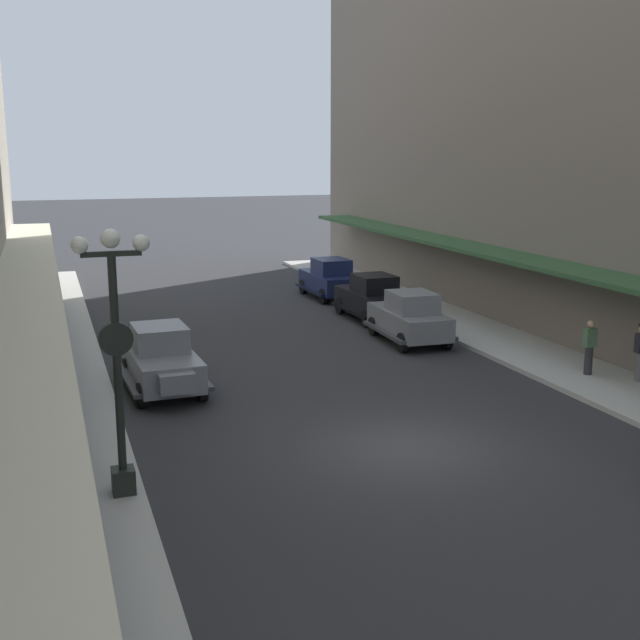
# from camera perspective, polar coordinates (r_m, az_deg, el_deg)

# --- Properties ---
(ground_plane) EXTENTS (200.00, 200.00, 0.00)m
(ground_plane) POSITION_cam_1_polar(r_m,az_deg,el_deg) (18.73, 6.11, -9.04)
(ground_plane) COLOR #2D2D30
(sidewalk_left) EXTENTS (3.00, 60.00, 0.15)m
(sidewalk_left) POSITION_cam_1_polar(r_m,az_deg,el_deg) (17.11, -17.76, -11.41)
(sidewalk_left) COLOR #B7B5AD
(sidewalk_left) RESTS_ON ground
(parked_car_0) EXTENTS (2.26, 4.30, 1.84)m
(parked_car_0) POSITION_cam_1_polar(r_m,az_deg,el_deg) (23.08, -11.20, -2.67)
(parked_car_0) COLOR slate
(parked_car_0) RESTS_ON ground
(parked_car_1) EXTENTS (2.20, 4.28, 1.84)m
(parked_car_1) POSITION_cam_1_polar(r_m,az_deg,el_deg) (36.90, 0.69, 3.04)
(parked_car_1) COLOR #19234C
(parked_car_1) RESTS_ON ground
(parked_car_2) EXTENTS (2.23, 4.29, 1.84)m
(parked_car_2) POSITION_cam_1_polar(r_m,az_deg,el_deg) (32.27, 3.72, 1.71)
(parked_car_2) COLOR black
(parked_car_2) RESTS_ON ground
(parked_car_4) EXTENTS (2.24, 4.30, 1.84)m
(parked_car_4) POSITION_cam_1_polar(r_m,az_deg,el_deg) (28.49, 6.39, 0.28)
(parked_car_4) COLOR slate
(parked_car_4) RESTS_ON ground
(lamp_post_with_clock) EXTENTS (1.42, 0.44, 5.16)m
(lamp_post_with_clock) POSITION_cam_1_polar(r_m,az_deg,el_deg) (15.53, -14.31, -2.24)
(lamp_post_with_clock) COLOR black
(lamp_post_with_clock) RESTS_ON sidewalk_left
(pedestrian_0) EXTENTS (0.36, 0.28, 1.67)m
(pedestrian_0) POSITION_cam_1_polar(r_m,az_deg,el_deg) (17.64, -18.74, -7.49)
(pedestrian_0) COLOR slate
(pedestrian_0) RESTS_ON sidewalk_left
(pedestrian_3) EXTENTS (0.36, 0.24, 1.64)m
(pedestrian_3) POSITION_cam_1_polar(r_m,az_deg,el_deg) (25.02, 18.66, -1.84)
(pedestrian_3) COLOR #2D2D33
(pedestrian_3) RESTS_ON sidewalk_right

